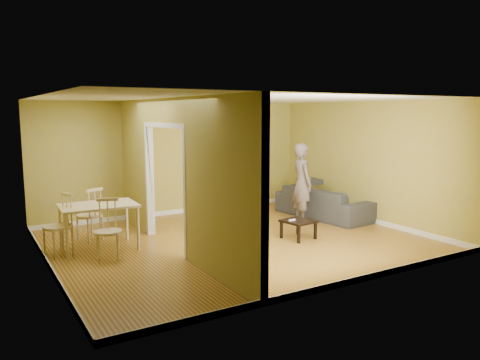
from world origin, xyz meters
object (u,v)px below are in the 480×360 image
Objects in this scene: chair_far at (89,214)px; sofa at (323,198)px; dining_table at (98,209)px; person at (302,176)px; bookshelf at (219,171)px; chair_near at (108,230)px; chair_left at (58,225)px; coffee_table at (298,223)px.

sofa is at bearing 148.32° from chair_far.
dining_table is 0.69m from chair_far.
bookshelf is (-0.91, 2.06, -0.06)m from person.
person is 4.34m from chair_near.
bookshelf is at bearing 55.24° from chair_near.
bookshelf reaches higher than chair_left.
bookshelf is 1.93× the size of chair_near.
coffee_table is (0.04, -3.08, -0.64)m from bookshelf.
chair_far is at bearing 90.61° from dining_table.
dining_table is (-3.35, -1.85, -0.24)m from bookshelf.
dining_table is (-5.01, 0.03, 0.27)m from sofa.
dining_table is 0.71m from chair_near.
chair_far reaches higher than coffee_table.
chair_far is (-5.02, 0.69, 0.06)m from sofa.
chair_left is 1.05× the size of chair_near.
person is 1.06× the size of bookshelf.
bookshelf reaches higher than chair_near.
bookshelf is 3.53× the size of coffee_table.
bookshelf is 1.90× the size of chair_far.
chair_left is (-4.93, 0.19, -0.49)m from person.
person reaches higher than sofa.
chair_left is at bearing 153.06° from chair_near.
person reaches higher than chair_left.
chair_near is at bearing -143.25° from bookshelf.
sofa is 5.02m from dining_table.
person is 4.96m from chair_left.
bookshelf is at bearing 35.63° from sofa.
chair_far is (-3.40, 1.88, 0.19)m from coffee_table.
coffee_table is 3.89m from chair_far.
chair_near reaches higher than sofa.
chair_left reaches higher than chair_near.
coffee_table is at bearing 127.12° from chair_far.
sofa reaches higher than dining_table.
chair_near is at bearing 107.45° from person.
bookshelf is at bearing 28.91° from dining_table.
sofa is 5.07m from chair_far.
chair_left reaches higher than dining_table.
chair_left is at bearing 84.06° from sofa.
chair_near is (0.65, -0.66, -0.03)m from chair_left.
dining_table is (-3.39, 1.22, 0.41)m from coffee_table.
sofa is 1.23× the size of bookshelf.
dining_table is at bearing 98.47° from person.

